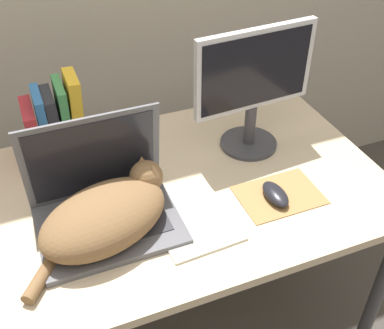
{
  "coord_description": "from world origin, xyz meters",
  "views": [
    {
      "loc": [
        -0.28,
        -0.62,
        1.65
      ],
      "look_at": [
        0.1,
        0.35,
        0.83
      ],
      "focal_mm": 45.0,
      "sensor_mm": 36.0,
      "label": 1
    }
  ],
  "objects_px": {
    "cat": "(107,215)",
    "computer_mouse": "(275,194)",
    "notepad": "(191,217)",
    "laptop": "(104,205)",
    "external_monitor": "(254,84)",
    "book_row": "(55,123)"
  },
  "relations": [
    {
      "from": "cat",
      "to": "notepad",
      "type": "relative_size",
      "value": 1.56
    },
    {
      "from": "book_row",
      "to": "cat",
      "type": "bearing_deg",
      "value": -81.98
    },
    {
      "from": "book_row",
      "to": "computer_mouse",
      "type": "bearing_deg",
      "value": -40.59
    },
    {
      "from": "cat",
      "to": "book_row",
      "type": "xyz_separation_m",
      "value": [
        -0.06,
        0.41,
        0.04
      ]
    },
    {
      "from": "external_monitor",
      "to": "computer_mouse",
      "type": "relative_size",
      "value": 3.57
    },
    {
      "from": "laptop",
      "to": "external_monitor",
      "type": "relative_size",
      "value": 0.93
    },
    {
      "from": "cat",
      "to": "external_monitor",
      "type": "distance_m",
      "value": 0.58
    },
    {
      "from": "notepad",
      "to": "book_row",
      "type": "bearing_deg",
      "value": 122.47
    },
    {
      "from": "laptop",
      "to": "cat",
      "type": "distance_m",
      "value": 0.06
    },
    {
      "from": "cat",
      "to": "notepad",
      "type": "height_order",
      "value": "cat"
    },
    {
      "from": "book_row",
      "to": "notepad",
      "type": "distance_m",
      "value": 0.52
    },
    {
      "from": "cat",
      "to": "external_monitor",
      "type": "height_order",
      "value": "external_monitor"
    },
    {
      "from": "external_monitor",
      "to": "notepad",
      "type": "distance_m",
      "value": 0.45
    },
    {
      "from": "book_row",
      "to": "external_monitor",
      "type": "bearing_deg",
      "value": -18.01
    },
    {
      "from": "computer_mouse",
      "to": "notepad",
      "type": "bearing_deg",
      "value": 176.24
    },
    {
      "from": "external_monitor",
      "to": "notepad",
      "type": "height_order",
      "value": "external_monitor"
    },
    {
      "from": "cat",
      "to": "computer_mouse",
      "type": "height_order",
      "value": "cat"
    },
    {
      "from": "cat",
      "to": "computer_mouse",
      "type": "xyz_separation_m",
      "value": [
        0.47,
        -0.04,
        -0.05
      ]
    },
    {
      "from": "computer_mouse",
      "to": "cat",
      "type": "bearing_deg",
      "value": 174.71
    },
    {
      "from": "computer_mouse",
      "to": "book_row",
      "type": "distance_m",
      "value": 0.7
    },
    {
      "from": "laptop",
      "to": "external_monitor",
      "type": "xyz_separation_m",
      "value": [
        0.51,
        0.16,
        0.17
      ]
    },
    {
      "from": "laptop",
      "to": "external_monitor",
      "type": "height_order",
      "value": "external_monitor"
    }
  ]
}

